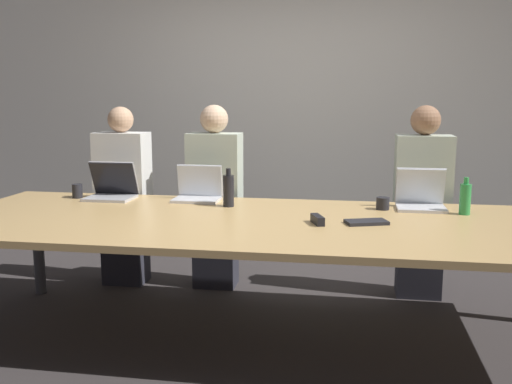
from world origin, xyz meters
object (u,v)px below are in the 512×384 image
(cup_far_right, at_px, (383,203))
(bottle_far_right, at_px, (465,199))
(person_far_midleft, at_px, (215,200))
(cup_far_left, at_px, (77,191))
(laptop_far_midleft, at_px, (198,190))
(person_far_right, at_px, (421,205))
(stapler, at_px, (317,220))
(laptop_far_right, at_px, (421,197))
(person_far_left, at_px, (124,199))
(laptop_far_left, at_px, (112,188))
(bottle_far_midleft, at_px, (228,190))

(cup_far_right, distance_m, bottle_far_right, 0.50)
(person_far_midleft, bearing_deg, cup_far_left, -155.47)
(cup_far_right, xyz_separation_m, bottle_far_right, (0.49, -0.07, 0.06))
(cup_far_right, height_order, bottle_far_right, bottle_far_right)
(bottle_far_right, xyz_separation_m, person_far_midleft, (-1.73, 0.56, -0.16))
(cup_far_right, bearing_deg, person_far_midleft, 158.36)
(person_far_midleft, bearing_deg, laptop_far_midleft, -95.87)
(person_far_right, distance_m, laptop_far_midleft, 1.63)
(person_far_right, bearing_deg, cup_far_left, -169.63)
(person_far_right, height_order, stapler, person_far_right)
(cup_far_left, height_order, laptop_far_right, laptop_far_right)
(bottle_far_right, bearing_deg, cup_far_left, 176.86)
(laptop_far_midleft, relative_size, stapler, 2.09)
(laptop_far_right, xyz_separation_m, person_far_right, (0.06, 0.44, -0.14))
(person_far_left, distance_m, laptop_far_right, 2.24)
(cup_far_right, relative_size, person_far_midleft, 0.06)
(laptop_far_left, bearing_deg, cup_far_left, -174.85)
(person_far_right, relative_size, bottle_far_midleft, 5.50)
(cup_far_left, bearing_deg, bottle_far_midleft, -6.63)
(bottle_far_midleft, bearing_deg, person_far_left, 151.66)
(laptop_far_right, relative_size, bottle_far_right, 1.35)
(laptop_far_left, xyz_separation_m, bottle_far_right, (2.39, -0.17, 0.02))
(laptop_far_left, distance_m, laptop_far_right, 2.14)
(bottle_far_right, distance_m, laptop_far_midleft, 1.78)
(laptop_far_left, bearing_deg, laptop_far_right, -0.32)
(cup_far_right, distance_m, laptop_far_midleft, 1.28)
(bottle_far_right, height_order, laptop_far_midleft, laptop_far_midleft)
(bottle_far_right, distance_m, bottle_far_midleft, 1.50)
(person_far_left, distance_m, cup_far_left, 0.44)
(person_far_left, distance_m, person_far_right, 2.27)
(person_far_left, height_order, cup_far_right, person_far_left)
(cup_far_left, height_order, person_far_midleft, person_far_midleft)
(laptop_far_left, relative_size, laptop_far_right, 1.06)
(person_far_left, distance_m, bottle_far_midleft, 1.10)
(bottle_far_midleft, bearing_deg, bottle_far_right, -0.47)
(cup_far_right, height_order, person_far_midleft, person_far_midleft)
(cup_far_right, bearing_deg, cup_far_left, 178.12)
(laptop_far_right, xyz_separation_m, laptop_far_midleft, (-1.52, 0.05, -0.00))
(cup_far_right, xyz_separation_m, stapler, (-0.39, -0.49, -0.02))
(bottle_far_midleft, bearing_deg, person_far_midleft, 112.22)
(person_far_midleft, xyz_separation_m, stapler, (0.84, -0.98, 0.09))
(person_far_right, height_order, cup_far_right, person_far_right)
(laptop_far_left, bearing_deg, person_far_midleft, 30.87)
(person_far_right, bearing_deg, person_far_left, -178.24)
(person_far_midleft, bearing_deg, person_far_right, 1.17)
(person_far_left, xyz_separation_m, stapler, (1.57, -0.94, 0.10))
(stapler, bearing_deg, bottle_far_midleft, 125.21)
(cup_far_left, relative_size, person_far_midleft, 0.07)
(cup_far_left, distance_m, person_far_right, 2.51)
(person_far_left, bearing_deg, bottle_far_midleft, -28.34)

